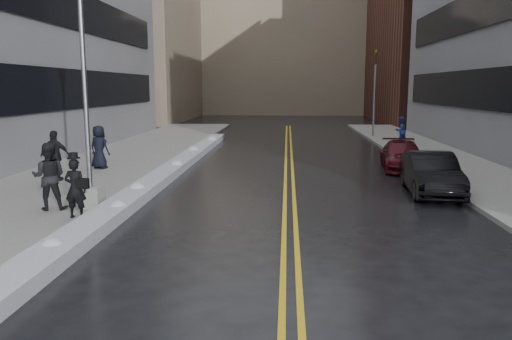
% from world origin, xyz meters
% --- Properties ---
extents(ground, '(160.00, 160.00, 0.00)m').
position_xyz_m(ground, '(0.00, 0.00, 0.00)').
color(ground, black).
rests_on(ground, ground).
extents(sidewalk_west, '(5.50, 50.00, 0.15)m').
position_xyz_m(sidewalk_west, '(-5.75, 10.00, 0.07)').
color(sidewalk_west, gray).
rests_on(sidewalk_west, ground).
extents(sidewalk_east, '(4.00, 50.00, 0.15)m').
position_xyz_m(sidewalk_east, '(10.00, 10.00, 0.07)').
color(sidewalk_east, gray).
rests_on(sidewalk_east, ground).
extents(lane_line_left, '(0.12, 50.00, 0.01)m').
position_xyz_m(lane_line_left, '(2.35, 10.00, 0.00)').
color(lane_line_left, gold).
rests_on(lane_line_left, ground).
extents(lane_line_right, '(0.12, 50.00, 0.01)m').
position_xyz_m(lane_line_right, '(2.65, 10.00, 0.00)').
color(lane_line_right, gold).
rests_on(lane_line_right, ground).
extents(snow_ridge, '(0.90, 30.00, 0.34)m').
position_xyz_m(snow_ridge, '(-2.45, 8.00, 0.17)').
color(snow_ridge, '#BABCC3').
rests_on(snow_ridge, ground).
extents(building_west_far, '(14.00, 22.00, 18.00)m').
position_xyz_m(building_west_far, '(-15.50, 44.00, 9.00)').
color(building_west_far, gray).
rests_on(building_west_far, ground).
extents(building_far, '(36.00, 16.00, 22.00)m').
position_xyz_m(building_far, '(2.00, 60.00, 11.00)').
color(building_far, gray).
rests_on(building_far, ground).
extents(lamppost, '(0.65, 0.65, 7.62)m').
position_xyz_m(lamppost, '(-3.30, 2.00, 2.53)').
color(lamppost, gray).
rests_on(lamppost, sidewalk_west).
extents(fire_hydrant, '(0.26, 0.26, 0.73)m').
position_xyz_m(fire_hydrant, '(9.00, 10.00, 0.55)').
color(fire_hydrant, maroon).
rests_on(fire_hydrant, sidewalk_east).
extents(traffic_signal, '(0.16, 0.20, 6.00)m').
position_xyz_m(traffic_signal, '(8.50, 24.00, 3.40)').
color(traffic_signal, gray).
rests_on(traffic_signal, sidewalk_east).
extents(pedestrian_fedora, '(0.59, 0.40, 1.60)m').
position_xyz_m(pedestrian_fedora, '(-3.20, 0.76, 0.95)').
color(pedestrian_fedora, black).
rests_on(pedestrian_fedora, sidewalk_west).
extents(pedestrian_b, '(1.07, 0.91, 1.92)m').
position_xyz_m(pedestrian_b, '(-4.33, 1.62, 1.11)').
color(pedestrian_b, black).
rests_on(pedestrian_b, sidewalk_west).
extents(pedestrian_c, '(1.04, 0.85, 1.85)m').
position_xyz_m(pedestrian_c, '(-5.61, 8.80, 1.07)').
color(pedestrian_c, black).
rests_on(pedestrian_c, sidewalk_west).
extents(pedestrian_d, '(1.11, 0.47, 1.88)m').
position_xyz_m(pedestrian_d, '(-6.18, 5.92, 1.09)').
color(pedestrian_d, black).
rests_on(pedestrian_d, sidewalk_west).
extents(pedestrian_east, '(1.04, 1.00, 1.70)m').
position_xyz_m(pedestrian_east, '(9.27, 18.85, 1.00)').
color(pedestrian_east, navy).
rests_on(pedestrian_east, sidewalk_east).
extents(car_black, '(1.81, 4.40, 1.42)m').
position_xyz_m(car_black, '(7.28, 5.12, 0.71)').
color(car_black, black).
rests_on(car_black, ground).
extents(car_maroon, '(2.20, 4.43, 1.24)m').
position_xyz_m(car_maroon, '(7.50, 10.32, 0.62)').
color(car_maroon, '#470B14').
rests_on(car_maroon, ground).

